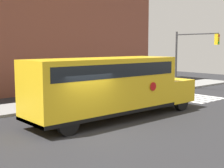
# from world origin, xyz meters

# --- Properties ---
(ground_plane) EXTENTS (60.00, 60.00, 0.00)m
(ground_plane) POSITION_xyz_m (0.00, 0.00, 0.00)
(ground_plane) COLOR #28282B
(sidewalk_strip) EXTENTS (44.00, 3.00, 0.15)m
(sidewalk_strip) POSITION_xyz_m (0.00, 6.50, 0.07)
(sidewalk_strip) COLOR gray
(sidewalk_strip) RESTS_ON ground
(crosswalk_stripes) EXTENTS (3.30, 3.20, 0.01)m
(crosswalk_stripes) POSITION_xyz_m (11.10, 2.00, 0.00)
(crosswalk_stripes) COLOR white
(crosswalk_stripes) RESTS_ON ground
(school_bus) EXTENTS (10.08, 2.57, 3.13)m
(school_bus) POSITION_xyz_m (2.24, 1.11, 1.78)
(school_bus) COLOR yellow
(school_bus) RESTS_ON ground
(stop_sign) EXTENTS (0.76, 0.10, 2.76)m
(stop_sign) POSITION_xyz_m (11.08, 5.50, 1.86)
(stop_sign) COLOR #38383A
(stop_sign) RESTS_ON ground
(traffic_light) EXTENTS (0.28, 3.96, 4.92)m
(traffic_light) POSITION_xyz_m (13.43, 4.14, 3.33)
(traffic_light) COLOR #38383A
(traffic_light) RESTS_ON ground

